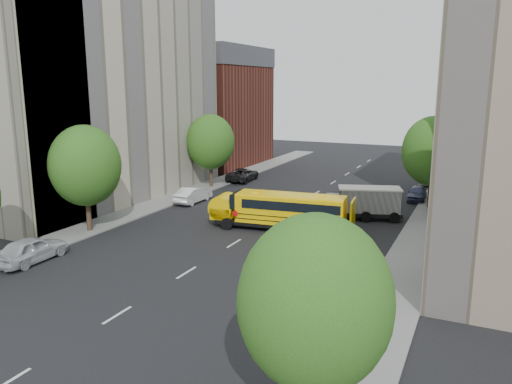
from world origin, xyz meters
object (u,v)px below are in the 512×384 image
Objects in this scene: parked_car_2 at (243,174)px; street_tree_5 at (445,141)px; street_tree_1 at (85,166)px; street_tree_3 at (315,302)px; street_tree_4 at (433,151)px; parked_car_0 at (31,249)px; parked_car_4 at (417,193)px; parked_car_1 at (193,195)px; street_tree_2 at (211,142)px; parked_car_5 at (427,178)px; school_bus at (280,209)px; safari_truck at (364,202)px.

street_tree_5 is at bearing -165.27° from parked_car_2.
street_tree_1 reaches higher than parked_car_2.
street_tree_4 is at bearing 90.00° from street_tree_3.
parked_car_0 is 33.45m from parked_car_4.
parked_car_1 is (-20.06, -6.71, -4.34)m from street_tree_4.
parked_car_2 is at bearing 173.09° from parked_car_4.
street_tree_2 is 25.06m from street_tree_5.
parked_car_2 is at bearing 119.33° from street_tree_3.
street_tree_5 is 4.30m from parked_car_5.
school_bus is 19.75m from parked_car_2.
street_tree_4 is 1.08× the size of street_tree_5.
safari_truck is at bearing -110.94° from parked_car_4.
parked_car_2 is at bearing -86.70° from parked_car_1.
parked_car_1 is (-10.67, 4.87, -0.84)m from school_bus.
safari_truck is 9.37m from parked_car_4.
parked_car_1 is 0.85× the size of parked_car_2.
school_bus is at bearing -149.10° from safari_truck.
street_tree_4 is at bearing 44.37° from school_bus.
street_tree_4 reaches higher than parked_car_5.
parked_car_0 is at bearing -77.74° from street_tree_1.
safari_truck is at bearing -132.06° from parked_car_0.
street_tree_3 is 42.22m from parked_car_2.
parked_car_0 is at bearing -86.72° from street_tree_2.
school_bus is 2.44× the size of parked_car_5.
street_tree_4 is 21.59m from parked_car_1.
school_bus is (12.62, -11.58, -3.25)m from street_tree_2.
parked_car_0 is (1.40, -24.44, -4.03)m from street_tree_2.
safari_truck is at bearing 34.65° from street_tree_1.
street_tree_5 is 1.68× the size of parked_car_1.
street_tree_4 is 12.25m from parked_car_5.
street_tree_3 is 1.81× the size of parked_car_4.
street_tree_1 reaches higher than street_tree_3.
parked_car_1 is at bearing 128.42° from street_tree_3.
street_tree_5 is (22.00, 30.00, -0.25)m from street_tree_1.
parked_car_0 is at bearing -149.30° from safari_truck.
parked_car_5 is at bearing 97.03° from street_tree_4.
parked_car_4 is at bearing 52.58° from safari_truck.
street_tree_5 is at bearing 53.75° from street_tree_1.
safari_truck is (4.92, 5.70, -0.19)m from school_bus.
school_bus reaches higher than parked_car_0.
parked_car_1 is 1.07× the size of parked_car_5.
school_bus is 17.09m from parked_car_0.
street_tree_1 is 1.89× the size of parked_car_5.
school_bus is 7.54m from safari_truck.
street_tree_3 is at bearing 114.45° from parked_car_2.
street_tree_1 reaches higher than school_bus.
street_tree_5 is at bearing 61.69° from school_bus.
street_tree_4 is 1.73× the size of parked_car_0.
street_tree_4 reaches higher than parked_car_2.
parked_car_4 is 0.94× the size of parked_car_5.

